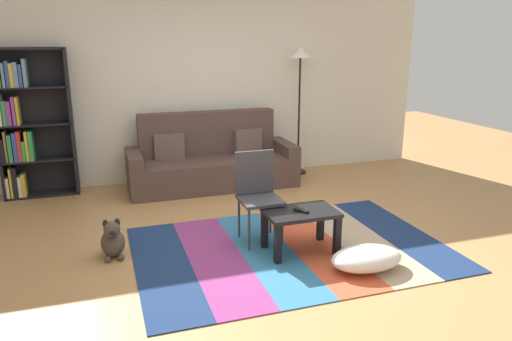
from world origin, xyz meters
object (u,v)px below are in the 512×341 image
object	(u,v)px
coffee_table	(301,219)
tv_remote	(301,211)
pouf	(367,258)
couch	(212,162)
bookshelf	(25,124)
dog	(113,240)
standing_lamp	(300,69)
folding_chair	(257,189)

from	to	relation	value
coffee_table	tv_remote	xyz separation A→B (m)	(-0.01, -0.02, 0.10)
coffee_table	pouf	bearing A→B (deg)	-52.82
couch	bookshelf	size ratio (longest dim) A/B	1.21
bookshelf	dog	xyz separation A→B (m)	(0.90, -2.19, -0.78)
pouf	coffee_table	bearing A→B (deg)	127.18
dog	tv_remote	xyz separation A→B (m)	(1.70, -0.47, 0.27)
bookshelf	pouf	distance (m)	4.46
dog	coffee_table	bearing A→B (deg)	-14.85
bookshelf	tv_remote	world-z (taller)	bookshelf
coffee_table	dog	xyz separation A→B (m)	(-1.70, 0.45, -0.17)
standing_lamp	tv_remote	size ratio (longest dim) A/B	12.31
dog	standing_lamp	bearing A→B (deg)	37.35
tv_remote	pouf	bearing A→B (deg)	-82.03
bookshelf	folding_chair	xyz separation A→B (m)	(2.32, -2.22, -0.41)
dog	pouf	bearing A→B (deg)	-25.06
bookshelf	standing_lamp	xyz separation A→B (m)	(3.69, -0.07, 0.60)
standing_lamp	tv_remote	bearing A→B (deg)	-112.67
pouf	bookshelf	bearing A→B (deg)	133.50
pouf	folding_chair	bearing A→B (deg)	125.95
coffee_table	folding_chair	xyz separation A→B (m)	(-0.29, 0.42, 0.20)
couch	tv_remote	size ratio (longest dim) A/B	15.07
pouf	tv_remote	xyz separation A→B (m)	(-0.41, 0.51, 0.32)
bookshelf	tv_remote	distance (m)	3.76
bookshelf	tv_remote	xyz separation A→B (m)	(2.60, -2.66, -0.52)
bookshelf	coffee_table	distance (m)	3.76
coffee_table	folding_chair	size ratio (longest dim) A/B	0.75
bookshelf	dog	size ratio (longest dim) A/B	4.71
tv_remote	standing_lamp	bearing A→B (deg)	36.54
coffee_table	folding_chair	world-z (taller)	folding_chair
dog	tv_remote	size ratio (longest dim) A/B	2.65
dog	tv_remote	world-z (taller)	tv_remote
tv_remote	folding_chair	bearing A→B (deg)	91.63
pouf	tv_remote	bearing A→B (deg)	128.76
pouf	standing_lamp	distance (m)	3.49
couch	dog	world-z (taller)	couch
couch	tv_remote	world-z (taller)	couch
standing_lamp	pouf	bearing A→B (deg)	-102.20
dog	bookshelf	bearing A→B (deg)	112.43
pouf	dog	world-z (taller)	dog
bookshelf	folding_chair	bearing A→B (deg)	-43.73
couch	folding_chair	xyz separation A→B (m)	(0.02, -1.94, 0.20)
couch	bookshelf	world-z (taller)	bookshelf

